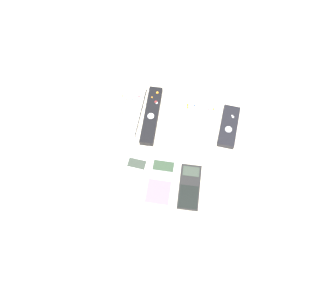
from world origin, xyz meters
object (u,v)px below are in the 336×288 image
(calculator_1, at_px, (161,182))
(remote_0, at_px, (117,110))
(remote_1, at_px, (134,111))
(remote_6, at_px, (229,127))
(remote_4, at_px, (190,120))
(calculator_2, at_px, (189,187))
(remote_5, at_px, (209,125))
(remote_2, at_px, (151,115))
(remote_3, at_px, (170,117))
(calculator_0, at_px, (133,178))

(calculator_1, bearing_deg, remote_0, 129.15)
(remote_1, relative_size, remote_6, 1.22)
(remote_0, distance_m, calculator_1, 0.30)
(remote_4, relative_size, calculator_1, 1.42)
(calculator_2, bearing_deg, calculator_1, 177.78)
(calculator_1, distance_m, calculator_2, 0.09)
(calculator_1, bearing_deg, calculator_2, -0.87)
(remote_5, bearing_deg, calculator_1, -120.03)
(remote_4, relative_size, remote_5, 1.17)
(remote_0, height_order, calculator_2, remote_0)
(calculator_2, bearing_deg, remote_2, 123.36)
(remote_0, height_order, remote_2, remote_2)
(remote_6, bearing_deg, remote_2, -176.12)
(remote_1, bearing_deg, remote_3, 0.41)
(remote_2, relative_size, calculator_2, 1.48)
(remote_6, xyz_separation_m, calculator_2, (-0.10, -0.23, -0.01))
(calculator_1, relative_size, calculator_2, 1.03)
(remote_6, distance_m, calculator_1, 0.30)
(remote_0, relative_size, remote_5, 0.83)
(calculator_1, bearing_deg, remote_6, 49.37)
(remote_6, bearing_deg, calculator_0, -137.36)
(remote_6, relative_size, calculator_2, 1.04)
(remote_4, height_order, remote_5, remote_4)
(remote_1, xyz_separation_m, calculator_1, (0.14, -0.23, -0.01))
(remote_2, bearing_deg, calculator_1, -73.47)
(calculator_0, bearing_deg, remote_4, 61.51)
(remote_5, bearing_deg, calculator_2, -100.16)
(calculator_2, bearing_deg, calculator_0, 177.62)
(remote_4, bearing_deg, remote_0, -179.69)
(remote_0, xyz_separation_m, remote_2, (0.12, -0.00, 0.00))
(remote_6, bearing_deg, calculator_2, -110.32)
(remote_3, distance_m, calculator_1, 0.23)
(remote_0, xyz_separation_m, calculator_2, (0.29, -0.22, -0.00))
(remote_1, xyz_separation_m, calculator_2, (0.23, -0.23, -0.01))
(remote_0, distance_m, remote_5, 0.32)
(remote_5, xyz_separation_m, remote_6, (0.07, 0.00, 0.00))
(remote_4, height_order, calculator_2, remote_4)
(remote_5, height_order, remote_6, remote_6)
(calculator_2, bearing_deg, remote_3, 111.13)
(remote_0, xyz_separation_m, calculator_0, (0.11, -0.23, -0.00))
(remote_0, height_order, remote_6, remote_6)
(remote_3, height_order, calculator_0, remote_3)
(remote_2, bearing_deg, calculator_2, -55.96)
(calculator_2, bearing_deg, remote_5, 78.74)
(remote_2, bearing_deg, remote_5, -2.22)
(remote_0, bearing_deg, remote_3, 1.35)
(remote_3, relative_size, calculator_1, 1.14)
(remote_2, height_order, remote_4, remote_2)
(remote_3, relative_size, remote_5, 0.94)
(remote_0, height_order, remote_3, remote_3)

